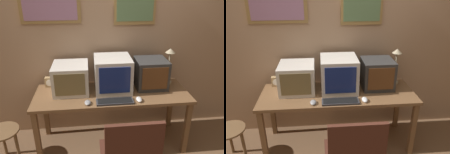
# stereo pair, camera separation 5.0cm
# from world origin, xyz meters

# --- Properties ---
(wall_back) EXTENTS (8.00, 0.08, 2.60)m
(wall_back) POSITION_xyz_m (-0.00, 1.25, 1.31)
(wall_back) COLOR tan
(wall_back) RESTS_ON ground_plane
(desk) EXTENTS (1.81, 0.64, 0.74)m
(desk) POSITION_xyz_m (0.00, 0.83, 0.65)
(desk) COLOR brown
(desk) RESTS_ON ground_plane
(monitor_left) EXTENTS (0.41, 0.42, 0.34)m
(monitor_left) POSITION_xyz_m (-0.48, 0.94, 0.91)
(monitor_left) COLOR beige
(monitor_left) RESTS_ON desk
(monitor_center) EXTENTS (0.42, 0.43, 0.41)m
(monitor_center) POSITION_xyz_m (0.02, 0.93, 0.94)
(monitor_center) COLOR beige
(monitor_center) RESTS_ON desk
(monitor_right) EXTENTS (0.37, 0.37, 0.35)m
(monitor_right) POSITION_xyz_m (0.49, 0.96, 0.91)
(monitor_right) COLOR #333333
(monitor_right) RESTS_ON desk
(keyboard_main) EXTENTS (0.41, 0.14, 0.03)m
(keyboard_main) POSITION_xyz_m (0.01, 0.61, 0.75)
(keyboard_main) COLOR #333338
(keyboard_main) RESTS_ON desk
(mouse_near_keyboard) EXTENTS (0.06, 0.11, 0.04)m
(mouse_near_keyboard) POSITION_xyz_m (0.28, 0.61, 0.76)
(mouse_near_keyboard) COLOR silver
(mouse_near_keyboard) RESTS_ON desk
(mouse_far_corner) EXTENTS (0.07, 0.11, 0.03)m
(mouse_far_corner) POSITION_xyz_m (-0.29, 0.60, 0.75)
(mouse_far_corner) COLOR gray
(mouse_far_corner) RESTS_ON desk
(desk_clock) EXTENTS (0.12, 0.07, 0.12)m
(desk_clock) POSITION_xyz_m (-0.75, 1.09, 0.80)
(desk_clock) COLOR #A38456
(desk_clock) RESTS_ON desk
(desk_lamp) EXTENTS (0.12, 0.12, 0.46)m
(desk_lamp) POSITION_xyz_m (0.75, 1.05, 1.06)
(desk_lamp) COLOR tan
(desk_lamp) RESTS_ON desk
(side_stool) EXTENTS (0.36, 0.36, 0.43)m
(side_stool) POSITION_xyz_m (-1.25, 0.66, 0.33)
(side_stool) COLOR brown
(side_stool) RESTS_ON ground_plane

